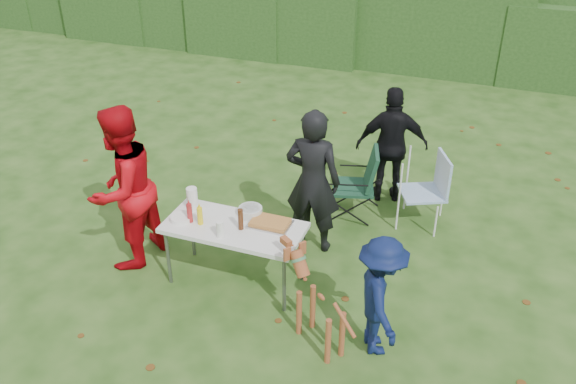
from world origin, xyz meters
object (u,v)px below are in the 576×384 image
(person_red_jacket, at_px, (123,189))
(dog, at_px, (321,308))
(beer_bottle, at_px, (241,219))
(folding_table, at_px, (234,230))
(ketchup_bottle, at_px, (190,213))
(paper_towel_roll, at_px, (192,199))
(child, at_px, (380,297))
(camping_chair, at_px, (353,183))
(person_cook, at_px, (313,182))
(lawn_chair, at_px, (422,190))
(mustard_bottle, at_px, (200,216))
(person_black_puffy, at_px, (392,146))

(person_red_jacket, height_order, dog, person_red_jacket)
(person_red_jacket, xyz_separation_m, dog, (2.49, -0.57, -0.51))
(beer_bottle, bearing_deg, folding_table, 164.50)
(ketchup_bottle, height_order, paper_towel_roll, paper_towel_roll)
(child, height_order, camping_chair, child)
(child, bearing_deg, person_cook, 12.55)
(lawn_chair, height_order, beer_bottle, beer_bottle)
(person_red_jacket, xyz_separation_m, paper_towel_roll, (0.74, 0.21, -0.09))
(person_cook, distance_m, beer_bottle, 1.09)
(child, xyz_separation_m, dog, (-0.53, -0.15, -0.18))
(camping_chair, bearing_deg, mustard_bottle, 41.67)
(person_cook, height_order, paper_towel_roll, person_cook)
(person_red_jacket, xyz_separation_m, child, (3.02, -0.42, -0.33))
(mustard_bottle, bearing_deg, dog, -19.04)
(lawn_chair, height_order, paper_towel_roll, paper_towel_roll)
(beer_bottle, xyz_separation_m, paper_towel_roll, (-0.67, 0.19, 0.01))
(person_cook, relative_size, lawn_chair, 1.86)
(person_cook, xyz_separation_m, child, (1.14, -1.41, -0.26))
(person_black_puffy, bearing_deg, person_cook, 49.80)
(person_red_jacket, height_order, beer_bottle, person_red_jacket)
(mustard_bottle, bearing_deg, lawn_chair, 44.27)
(person_red_jacket, height_order, paper_towel_roll, person_red_jacket)
(person_black_puffy, relative_size, camping_chair, 1.68)
(person_cook, relative_size, camping_chair, 1.86)
(person_red_jacket, height_order, mustard_bottle, person_red_jacket)
(person_red_jacket, bearing_deg, folding_table, 100.14)
(mustard_bottle, distance_m, beer_bottle, 0.45)
(folding_table, relative_size, person_red_jacket, 0.78)
(ketchup_bottle, bearing_deg, lawn_chair, 42.66)
(person_cook, relative_size, beer_bottle, 7.44)
(person_red_jacket, relative_size, mustard_bottle, 9.60)
(person_cook, bearing_deg, person_black_puffy, -116.41)
(folding_table, distance_m, person_red_jacket, 1.34)
(folding_table, bearing_deg, person_red_jacket, -177.83)
(mustard_bottle, bearing_deg, camping_chair, 57.40)
(person_black_puffy, bearing_deg, folding_table, 46.67)
(ketchup_bottle, bearing_deg, camping_chair, 54.86)
(person_cook, height_order, ketchup_bottle, person_cook)
(person_black_puffy, relative_size, dog, 1.69)
(child, distance_m, beer_bottle, 1.69)
(person_red_jacket, height_order, camping_chair, person_red_jacket)
(folding_table, distance_m, beer_bottle, 0.20)
(person_red_jacket, xyz_separation_m, beer_bottle, (1.41, 0.02, -0.10))
(mustard_bottle, xyz_separation_m, ketchup_bottle, (-0.12, -0.00, 0.01))
(person_red_jacket, relative_size, ketchup_bottle, 8.73)
(person_red_jacket, relative_size, lawn_chair, 2.00)
(mustard_bottle, xyz_separation_m, beer_bottle, (0.45, 0.06, 0.02))
(dog, relative_size, mustard_bottle, 4.75)
(dog, height_order, camping_chair, camping_chair)
(person_cook, xyz_separation_m, ketchup_bottle, (-1.04, -1.04, -0.04))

